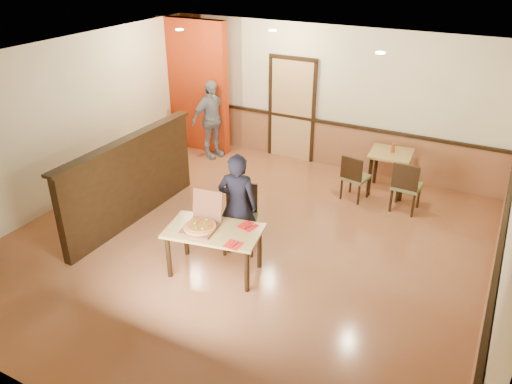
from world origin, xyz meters
The scene contains 26 objects.
floor centered at (0.00, 0.00, 0.00)m, with size 7.00×7.00×0.00m, color #A86841.
ceiling centered at (0.00, 0.00, 2.80)m, with size 7.00×7.00×0.00m, color black.
wall_back centered at (0.00, 3.50, 1.40)m, with size 7.00×7.00×0.00m, color #FFF7C7.
wall_left centered at (-3.50, 0.00, 1.40)m, with size 7.00×7.00×0.00m, color #FFF7C7.
wainscot_back centered at (0.00, 3.47, 0.45)m, with size 7.00×0.04×0.90m, color #9C653E.
chair_rail_back centered at (0.00, 3.45, 0.92)m, with size 7.00×0.06×0.06m, color black.
wainscot_right centered at (3.47, 0.00, 0.45)m, with size 0.04×7.00×0.90m, color #9C653E.
chair_rail_right centered at (3.45, 0.00, 0.92)m, with size 0.06×7.00×0.06m, color black.
back_door centered at (-0.80, 3.46, 1.05)m, with size 0.90×0.06×2.10m, color tan.
booth_partition centered at (-2.00, -0.20, 0.74)m, with size 0.20×3.10×1.44m.
red_accent_panel centered at (-2.90, 3.00, 1.40)m, with size 1.60×0.20×2.78m, color #A32D0B.
spot_a centered at (-2.30, 1.80, 2.78)m, with size 0.14×0.14×0.02m, color beige.
spot_b centered at (-0.80, 2.50, 2.78)m, with size 0.14×0.14×0.02m, color beige.
spot_c centered at (1.40, 1.50, 2.78)m, with size 0.14×0.14×0.02m, color beige.
main_table centered at (-0.02, -0.83, 0.58)m, with size 1.41×0.97×0.69m.
diner_chair centered at (-0.02, -0.08, 0.55)m, with size 0.64×0.64×1.00m.
side_chair_left centered at (1.01, 2.19, 0.47)m, with size 0.49×0.49×0.86m.
side_chair_right centered at (1.92, 2.18, 0.50)m, with size 0.47×0.47×0.92m.
side_table centered at (1.47, 2.80, 0.60)m, with size 0.79×0.79×0.78m.
diner centered at (0.02, -0.23, 0.79)m, with size 0.58×0.38×1.59m, color black.
passerby centered at (-2.31, 2.72, 0.83)m, with size 0.97×0.40×1.66m, color gray.
pizza_box centered at (-0.19, -0.87, 0.75)m, with size 0.50×0.57×0.46m.
pizza centered at (-0.19, -0.91, 0.74)m, with size 0.45×0.45×0.03m, color #D48C4D.
napkin_near centered at (0.41, -1.03, 0.69)m, with size 0.21×0.21×0.01m.
napkin_far centered at (0.35, -0.53, 0.69)m, with size 0.27×0.27×0.01m.
condiment centered at (1.49, 2.83, 0.87)m, with size 0.07×0.07×0.17m, color #933D1A.
Camera 1 is at (3.21, -5.69, 4.24)m, focal length 35.00 mm.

